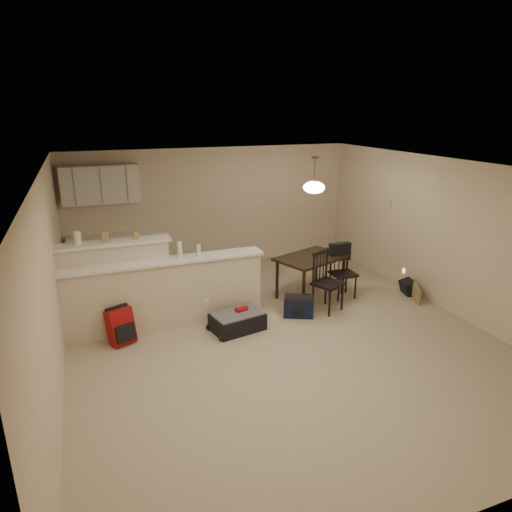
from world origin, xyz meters
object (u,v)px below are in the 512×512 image
navy_duffel (298,308)px  black_daypack (408,287)px  dining_table (311,262)px  pendant_lamp (314,187)px  dining_chair_far (343,272)px  suitcase (237,322)px  red_backpack (121,326)px  dining_chair_near (328,282)px

navy_duffel → black_daypack: (2.28, 0.11, 0.00)m
dining_table → pendant_lamp: size_ratio=2.27×
dining_chair_far → black_daypack: dining_chair_far is taller
dining_table → suitcase: size_ratio=1.83×
red_backpack → black_daypack: red_backpack is taller
red_backpack → dining_chair_near: bearing=-23.7°
dining_table → black_daypack: 1.89m
dining_table → suitcase: 1.90m
dining_chair_far → pendant_lamp: bearing=156.3°
dining_chair_far → black_daypack: (1.20, -0.32, -0.34)m
dining_chair_near → suitcase: 1.69m
pendant_lamp → suitcase: (-1.65, -0.78, -1.86)m
pendant_lamp → navy_duffel: size_ratio=1.29×
pendant_lamp → navy_duffel: 2.05m
pendant_lamp → red_backpack: bearing=-170.5°
pendant_lamp → black_daypack: size_ratio=2.08×
dining_chair_near → black_daypack: 1.77m
red_backpack → navy_duffel: size_ratio=1.09×
dining_table → navy_duffel: size_ratio=2.94×
dining_table → red_backpack: (-3.35, -0.56, -0.40)m
black_daypack → dining_chair_far: bearing=87.0°
navy_duffel → dining_chair_far: bearing=47.0°
red_backpack → suitcase: bearing=-29.6°
dining_chair_far → navy_duffel: bearing=-157.1°
navy_duffel → suitcase: bearing=-148.9°
dining_chair_far → suitcase: dining_chair_far is taller
dining_chair_near → dining_chair_far: bearing=12.1°
dining_chair_far → black_daypack: bearing=-13.4°
suitcase → red_backpack: (-1.70, 0.22, 0.13)m
dining_table → navy_duffel: dining_table is taller
suitcase → red_backpack: 1.72m
pendant_lamp → red_backpack: pendant_lamp is taller
dining_table → navy_duffel: 1.02m
dining_chair_near → red_backpack: 3.36m
navy_duffel → black_daypack: 2.29m
dining_chair_near → dining_chair_far: dining_chair_near is taller
dining_table → black_daypack: dining_table is taller
black_daypack → navy_duffel: bearing=104.6°
dining_chair_near → navy_duffel: 0.67m
dining_table → black_daypack: size_ratio=4.74×
dining_chair_near → red_backpack: bearing=153.7°
dining_table → red_backpack: size_ratio=2.70×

